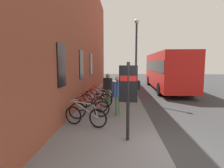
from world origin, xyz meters
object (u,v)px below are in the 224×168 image
at_px(bicycle_beside_lamp, 91,104).
at_px(city_bus, 166,69).
at_px(bicycle_mid_rack, 98,96).
at_px(pedestrian_by_facade, 108,85).
at_px(pedestrian_crossing_street, 118,92).
at_px(transit_info_sign, 128,89).
at_px(bicycle_end_of_row, 96,100).
at_px(bicycle_by_door, 100,94).
at_px(pedestrian_near_bus, 136,87).
at_px(street_lamp, 136,53).
at_px(bicycle_nearest_sign, 90,109).
at_px(bicycle_under_window, 85,116).

relative_size(bicycle_beside_lamp, city_bus, 0.17).
bearing_deg(bicycle_mid_rack, pedestrian_by_facade, -98.29).
bearing_deg(bicycle_beside_lamp, pedestrian_by_facade, -20.14).
bearing_deg(pedestrian_crossing_street, pedestrian_by_facade, 14.13).
bearing_deg(transit_info_sign, pedestrian_by_facade, 10.59).
bearing_deg(bicycle_end_of_row, pedestrian_crossing_street, -141.03).
height_order(bicycle_by_door, pedestrian_near_bus, pedestrian_near_bus).
height_order(transit_info_sign, pedestrian_by_facade, transit_info_sign).
bearing_deg(bicycle_end_of_row, city_bus, -36.41).
distance_m(pedestrian_by_facade, street_lamp, 2.72).
bearing_deg(bicycle_nearest_sign, city_bus, -30.42).
xyz_separation_m(transit_info_sign, pedestrian_by_facade, (5.12, 0.96, -0.53)).
relative_size(pedestrian_by_facade, street_lamp, 0.35).
height_order(bicycle_beside_lamp, street_lamp, street_lamp).
xyz_separation_m(bicycle_mid_rack, street_lamp, (0.82, -2.29, 2.59)).
bearing_deg(pedestrian_crossing_street, bicycle_nearest_sign, 112.57).
distance_m(bicycle_nearest_sign, pedestrian_crossing_street, 1.46).
xyz_separation_m(transit_info_sign, street_lamp, (6.03, -0.75, 1.38)).
bearing_deg(bicycle_beside_lamp, pedestrian_crossing_street, -110.75).
bearing_deg(bicycle_mid_rack, bicycle_beside_lamp, 176.55).
bearing_deg(pedestrian_by_facade, bicycle_by_door, 27.70).
bearing_deg(street_lamp, bicycle_nearest_sign, 149.24).
bearing_deg(bicycle_mid_rack, transit_info_sign, -163.49).
relative_size(city_bus, street_lamp, 2.11).
height_order(bicycle_beside_lamp, pedestrian_by_facade, pedestrian_by_facade).
height_order(bicycle_under_window, bicycle_end_of_row, same).
bearing_deg(bicycle_under_window, bicycle_end_of_row, -0.25).
xyz_separation_m(bicycle_nearest_sign, street_lamp, (3.83, -2.28, 2.59)).
bearing_deg(bicycle_under_window, bicycle_beside_lamp, 3.71).
distance_m(bicycle_beside_lamp, bicycle_end_of_row, 0.97).
height_order(bicycle_mid_rack, pedestrian_crossing_street, pedestrian_crossing_street).
xyz_separation_m(bicycle_beside_lamp, street_lamp, (2.84, -2.42, 2.59)).
distance_m(bicycle_end_of_row, pedestrian_by_facade, 1.31).
distance_m(transit_info_sign, pedestrian_crossing_street, 2.77).
bearing_deg(pedestrian_near_bus, pedestrian_crossing_street, 160.09).
height_order(bicycle_under_window, pedestrian_by_facade, pedestrian_by_facade).
bearing_deg(bicycle_beside_lamp, transit_info_sign, -152.46).
distance_m(transit_info_sign, pedestrian_by_facade, 5.24).
bearing_deg(bicycle_nearest_sign, pedestrian_by_facade, -11.06).
relative_size(bicycle_beside_lamp, street_lamp, 0.35).
distance_m(bicycle_mid_rack, city_bus, 8.69).
distance_m(bicycle_under_window, transit_info_sign, 2.29).
height_order(bicycle_mid_rack, pedestrian_by_facade, pedestrian_by_facade).
relative_size(bicycle_end_of_row, pedestrian_by_facade, 1.01).
xyz_separation_m(bicycle_by_door, pedestrian_near_bus, (-0.62, -2.23, 0.55)).
height_order(bicycle_under_window, transit_info_sign, transit_info_sign).
height_order(city_bus, pedestrian_near_bus, city_bus).
relative_size(bicycle_nearest_sign, pedestrian_crossing_street, 0.95).
xyz_separation_m(pedestrian_near_bus, street_lamp, (0.44, -0.05, 2.04)).
relative_size(bicycle_under_window, bicycle_beside_lamp, 0.97).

